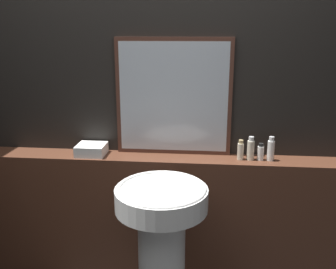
% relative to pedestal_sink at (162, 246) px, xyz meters
% --- Properties ---
extents(wall_back, '(8.00, 0.06, 2.50)m').
position_rel_pedestal_sink_xyz_m(wall_back, '(-0.10, 0.59, 0.67)').
color(wall_back, black).
rests_on(wall_back, ground_plane).
extents(vanity_counter, '(2.87, 0.21, 0.93)m').
position_rel_pedestal_sink_xyz_m(vanity_counter, '(-0.10, 0.45, -0.12)').
color(vanity_counter, '#512D1E').
rests_on(vanity_counter, ground_plane).
extents(pedestal_sink, '(0.48, 0.48, 0.93)m').
position_rel_pedestal_sink_xyz_m(pedestal_sink, '(0.00, 0.00, 0.00)').
color(pedestal_sink, white).
rests_on(pedestal_sink, ground_plane).
extents(mirror, '(0.72, 0.03, 0.73)m').
position_rel_pedestal_sink_xyz_m(mirror, '(0.02, 0.54, 0.71)').
color(mirror, '#47281E').
rests_on(mirror, vanity_counter).
extents(towel_stack, '(0.18, 0.17, 0.07)m').
position_rel_pedestal_sink_xyz_m(towel_stack, '(-0.50, 0.45, 0.38)').
color(towel_stack, white).
rests_on(towel_stack, vanity_counter).
extents(shampoo_bottle, '(0.04, 0.04, 0.12)m').
position_rel_pedestal_sink_xyz_m(shampoo_bottle, '(0.44, 0.45, 0.41)').
color(shampoo_bottle, beige).
rests_on(shampoo_bottle, vanity_counter).
extents(conditioner_bottle, '(0.04, 0.04, 0.15)m').
position_rel_pedestal_sink_xyz_m(conditioner_bottle, '(0.50, 0.45, 0.42)').
color(conditioner_bottle, beige).
rests_on(conditioner_bottle, vanity_counter).
extents(lotion_bottle, '(0.04, 0.04, 0.11)m').
position_rel_pedestal_sink_xyz_m(lotion_bottle, '(0.56, 0.45, 0.40)').
color(lotion_bottle, white).
rests_on(lotion_bottle, vanity_counter).
extents(body_wash_bottle, '(0.04, 0.04, 0.15)m').
position_rel_pedestal_sink_xyz_m(body_wash_bottle, '(0.62, 0.45, 0.42)').
color(body_wash_bottle, white).
rests_on(body_wash_bottle, vanity_counter).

